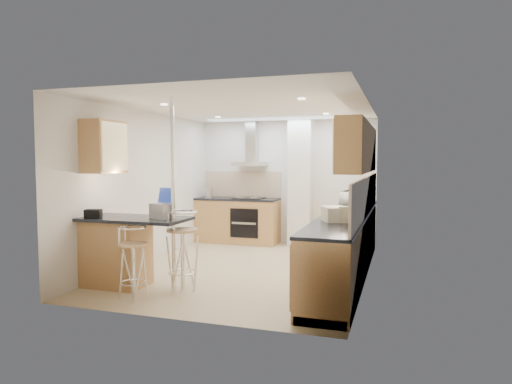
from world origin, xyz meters
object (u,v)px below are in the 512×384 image
(microwave, at_px, (354,200))
(bread_bin, at_px, (335,214))
(bar_stool_end, at_px, (183,250))
(bar_stool_near, at_px, (133,262))
(laptop, at_px, (162,211))

(microwave, bearing_deg, bread_bin, -172.78)
(bar_stool_end, relative_size, bread_bin, 2.99)
(bar_stool_near, height_order, bread_bin, bread_bin)
(microwave, distance_m, bar_stool_end, 2.94)
(laptop, height_order, bar_stool_near, laptop)
(laptop, bearing_deg, bar_stool_end, 31.82)
(bar_stool_end, bearing_deg, bread_bin, -35.31)
(bar_stool_near, distance_m, bar_stool_end, 0.66)
(bar_stool_end, bearing_deg, bar_stool_near, -178.70)
(bar_stool_near, bearing_deg, bread_bin, 13.14)
(bar_stool_end, distance_m, bread_bin, 2.02)
(laptop, distance_m, bread_bin, 2.23)
(microwave, bearing_deg, bar_stool_near, 147.90)
(microwave, height_order, laptop, microwave)
(laptop, relative_size, bread_bin, 0.80)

